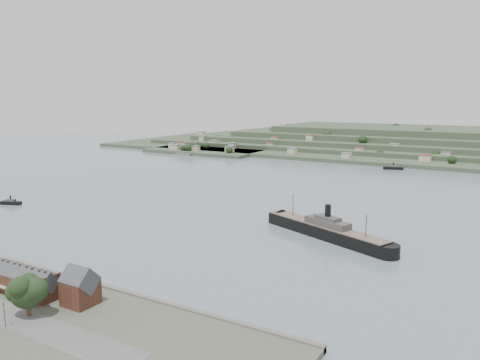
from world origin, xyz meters
The scene contains 9 objects.
ground centered at (0.00, 0.00, 0.00)m, with size 1400.00×1400.00×0.00m, color slate.
terrace_row centered at (-10.00, -168.02, 6.84)m, with size 55.60×9.80×11.07m.
gabled_building centered at (27.50, -164.00, 8.19)m, with size 10.40×10.18×14.09m.
far_peninsula centered at (27.91, 393.10, 11.88)m, with size 760.00×309.00×30.00m.
steamship centered at (68.71, -40.63, 3.94)m, with size 84.04×42.96×21.32m.
tugboat centered at (-140.71, -76.66, 1.57)m, with size 14.75×8.53×6.44m.
ferry_west centered at (-276.34, 225.00, 1.45)m, with size 16.62×8.46×6.01m.
ferry_east centered at (49.75, 215.63, 1.78)m, with size 20.46×11.17×7.40m.
fig_tree centered at (20.04, -179.03, 10.77)m, with size 12.88×11.15×14.37m.
Camera 1 is at (150.37, -266.85, 72.11)m, focal length 35.00 mm.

